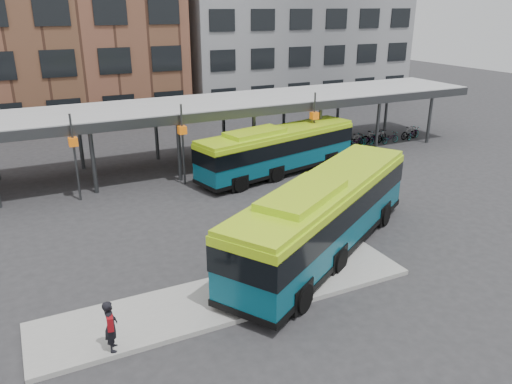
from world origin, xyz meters
name	(u,v)px	position (x,y,z in m)	size (l,w,h in m)	color
ground	(315,238)	(0.00, 0.00, 0.00)	(120.00, 120.00, 0.00)	#28282B
boarding_island	(232,297)	(-5.50, -3.00, 0.09)	(14.00, 3.00, 0.18)	gray
canopy	(209,106)	(-0.06, 12.87, 3.91)	(40.00, 6.53, 4.80)	#999B9E
building_grey	(283,6)	(16.00, 32.00, 10.00)	(24.00, 14.00, 20.00)	slate
bus_front	(324,214)	(-0.54, -1.41, 1.83)	(12.27, 8.98, 3.51)	#08495C
bus_rear	(277,149)	(2.89, 8.97, 1.61)	(11.45, 4.87, 3.09)	#08495C
pedestrian	(111,326)	(-9.98, -4.21, 1.03)	(0.50, 0.68, 1.68)	black
bike_rack	(381,137)	(13.65, 11.95, 0.48)	(7.57, 1.44, 1.04)	slate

